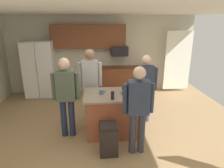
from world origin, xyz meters
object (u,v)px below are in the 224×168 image
at_px(microwave_over_range, 119,51).
at_px(glass_stout_tall, 135,94).
at_px(refrigerator, 40,69).
at_px(tumbler_amber, 123,90).
at_px(mug_blue_stoneware, 123,93).
at_px(trash_bin, 108,139).
at_px(kitchen_island, 113,113).
at_px(person_host_foreground, 90,80).
at_px(person_guest_left, 138,105).
at_px(person_elder_center, 66,93).
at_px(person_guest_right, 145,85).
at_px(glass_dark_ale, 112,95).
at_px(mug_ceramic_white, 101,92).

relative_size(microwave_over_range, glass_stout_tall, 3.66).
distance_m(refrigerator, tumbler_amber, 3.43).
xyz_separation_m(tumbler_amber, mug_blue_stoneware, (-0.02, -0.11, -0.02)).
bearing_deg(trash_bin, tumbler_amber, 63.76).
distance_m(kitchen_island, person_host_foreground, 1.03).
bearing_deg(person_guest_left, tumbler_amber, -15.93).
bearing_deg(refrigerator, mug_blue_stoneware, -47.57).
distance_m(glass_stout_tall, mug_blue_stoneware, 0.28).
distance_m(person_elder_center, trash_bin, 1.28).
distance_m(person_guest_right, mug_blue_stoneware, 0.80).
bearing_deg(glass_dark_ale, refrigerator, 126.91).
bearing_deg(glass_dark_ale, microwave_over_range, 80.57).
height_order(microwave_over_range, kitchen_island, microwave_over_range).
relative_size(person_elder_center, mug_blue_stoneware, 14.04).
height_order(person_host_foreground, mug_ceramic_white, person_host_foreground).
bearing_deg(person_elder_center, trash_bin, -42.40).
height_order(refrigerator, person_guest_right, refrigerator).
relative_size(person_guest_left, person_guest_right, 1.01).
height_order(glass_dark_ale, trash_bin, glass_dark_ale).
bearing_deg(tumbler_amber, person_guest_right, 35.29).
bearing_deg(glass_dark_ale, person_guest_left, -46.01).
distance_m(person_guest_left, glass_dark_ale, 0.61).
relative_size(kitchen_island, person_guest_left, 0.76).
height_order(person_guest_right, person_host_foreground, person_host_foreground).
xyz_separation_m(person_guest_left, trash_bin, (-0.54, 0.01, -0.67)).
relative_size(glass_stout_tall, trash_bin, 0.25).
bearing_deg(person_guest_left, mug_ceramic_white, 13.09).
height_order(microwave_over_range, person_host_foreground, person_host_foreground).
bearing_deg(person_guest_left, trash_bin, 61.98).
height_order(person_elder_center, trash_bin, person_elder_center).
relative_size(mug_ceramic_white, trash_bin, 0.22).
bearing_deg(mug_ceramic_white, person_elder_center, -176.12).
xyz_separation_m(kitchen_island, person_elder_center, (-0.98, -0.05, 0.53)).
relative_size(kitchen_island, person_host_foreground, 0.71).
bearing_deg(kitchen_island, person_host_foreground, 125.58).
distance_m(refrigerator, glass_dark_ale, 3.52).
height_order(mug_blue_stoneware, mug_ceramic_white, mug_ceramic_white).
xyz_separation_m(person_host_foreground, mug_ceramic_white, (0.25, -0.69, -0.07)).
bearing_deg(mug_blue_stoneware, person_guest_left, -75.15).
height_order(microwave_over_range, person_guest_left, person_guest_left).
relative_size(person_elder_center, person_host_foreground, 0.97).
xyz_separation_m(microwave_over_range, person_elder_center, (-1.43, -2.68, -0.45)).
relative_size(person_guest_left, mug_blue_stoneware, 13.69).
height_order(tumbler_amber, glass_dark_ale, glass_dark_ale).
relative_size(person_host_foreground, trash_bin, 2.93).
distance_m(microwave_over_range, person_guest_left, 3.40).
xyz_separation_m(kitchen_island, tumbler_amber, (0.22, 0.04, 0.52)).
bearing_deg(person_guest_left, person_host_foreground, 4.25).
bearing_deg(person_host_foreground, refrigerator, -173.18).
relative_size(person_guest_right, mug_ceramic_white, 12.36).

